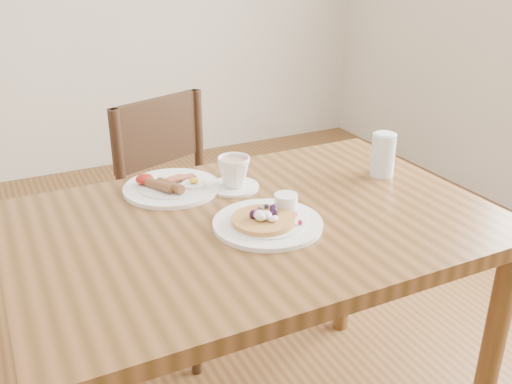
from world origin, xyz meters
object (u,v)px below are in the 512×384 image
dining_table (256,251)px  breakfast_plate (170,186)px  teacup_saucer (234,174)px  water_glass (383,155)px  pancake_plate (269,220)px  chair_far (186,209)px

dining_table → breakfast_plate: (-0.14, 0.26, 0.11)m
dining_table → teacup_saucer: bearing=81.9°
teacup_saucer → water_glass: size_ratio=1.10×
breakfast_plate → teacup_saucer: 0.18m
pancake_plate → water_glass: 0.47m
dining_table → teacup_saucer: (0.03, 0.19, 0.14)m
pancake_plate → teacup_saucer: size_ratio=1.93×
breakfast_plate → water_glass: 0.62m
pancake_plate → water_glass: (0.45, 0.14, 0.05)m
dining_table → chair_far: (0.03, 0.63, -0.16)m
dining_table → water_glass: (0.46, 0.09, 0.16)m
breakfast_plate → dining_table: bearing=-62.0°
dining_table → water_glass: water_glass is taller
dining_table → breakfast_plate: size_ratio=4.44×
chair_far → dining_table: bearing=67.2°
breakfast_plate → teacup_saucer: (0.17, -0.07, 0.03)m
teacup_saucer → dining_table: bearing=-98.1°
pancake_plate → breakfast_plate: (-0.15, 0.31, -0.00)m
chair_far → teacup_saucer: 0.53m
dining_table → teacup_saucer: teacup_saucer is taller
chair_far → breakfast_plate: chair_far is taller
chair_far → pancake_plate: (-0.02, -0.68, 0.27)m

